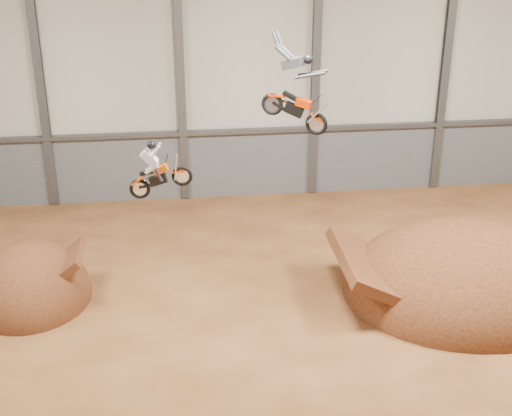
{
  "coord_description": "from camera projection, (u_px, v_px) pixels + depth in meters",
  "views": [
    {
      "loc": [
        -3.74,
        -19.56,
        14.65
      ],
      "look_at": [
        -0.93,
        4.0,
        4.08
      ],
      "focal_mm": 50.0,
      "sensor_mm": 36.0,
      "label": 1
    }
  ],
  "objects": [
    {
      "name": "fmx_rider_b",
      "position": [
        291.0,
        84.0,
        23.53
      ],
      "size": [
        3.89,
        2.56,
        3.61
      ],
      "primitive_type": null,
      "rotation": [
        0.0,
        0.33,
        -0.47
      ],
      "color": "#B82701"
    },
    {
      "name": "steel_column_3",
      "position": [
        316.0,
        61.0,
        35.04
      ],
      "size": [
        0.4,
        0.36,
        13.9
      ],
      "primitive_type": "cube",
      "color": "#47494F",
      "rests_on": "ground"
    },
    {
      "name": "fmx_rider_a",
      "position": [
        163.0,
        164.0,
        23.87
      ],
      "size": [
        2.79,
        1.1,
        2.58
      ],
      "primitive_type": null,
      "rotation": [
        0.0,
        -0.31,
        -0.1
      ],
      "color": "#E55206"
    },
    {
      "name": "steel_rail",
      "position": [
        249.0,
        131.0,
        36.04
      ],
      "size": [
        39.8,
        0.35,
        0.2
      ],
      "primitive_type": "cube",
      "color": "#47494F",
      "rests_on": "lower_band_back"
    },
    {
      "name": "takeoff_ramp",
      "position": [
        33.0,
        299.0,
        27.99
      ],
      "size": [
        4.55,
        5.26,
        4.55
      ],
      "primitive_type": "ellipsoid",
      "color": "#3B1C0E",
      "rests_on": "ground"
    },
    {
      "name": "lower_band_back",
      "position": [
        249.0,
        163.0,
        36.91
      ],
      "size": [
        39.8,
        0.18,
        3.5
      ],
      "primitive_type": "cube",
      "color": "#5A5D62",
      "rests_on": "ground"
    },
    {
      "name": "back_wall",
      "position": [
        248.0,
        62.0,
        34.86
      ],
      "size": [
        40.0,
        0.1,
        14.0
      ],
      "primitive_type": "cube",
      "color": "beige",
      "rests_on": "ground"
    },
    {
      "name": "landing_ramp",
      "position": [
        461.0,
        292.0,
        28.43
      ],
      "size": [
        9.49,
        8.39,
        5.47
      ],
      "primitive_type": "ellipsoid",
      "color": "#3B1C0E",
      "rests_on": "ground"
    },
    {
      "name": "floor",
      "position": [
        297.0,
        364.0,
        24.11
      ],
      "size": [
        40.0,
        40.0,
        0.0
      ],
      "primitive_type": "plane",
      "color": "#542F16",
      "rests_on": "ground"
    },
    {
      "name": "steel_column_2",
      "position": [
        180.0,
        65.0,
        34.32
      ],
      "size": [
        0.4,
        0.36,
        13.9
      ],
      "primitive_type": "cube",
      "color": "#47494F",
      "rests_on": "ground"
    },
    {
      "name": "steel_column_1",
      "position": [
        38.0,
        68.0,
        33.6
      ],
      "size": [
        0.4,
        0.36,
        13.9
      ],
      "primitive_type": "cube",
      "color": "#47494F",
      "rests_on": "ground"
    },
    {
      "name": "steel_column_4",
      "position": [
        446.0,
        58.0,
        35.76
      ],
      "size": [
        0.4,
        0.36,
        13.9
      ],
      "primitive_type": "cube",
      "color": "#47494F",
      "rests_on": "ground"
    }
  ]
}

